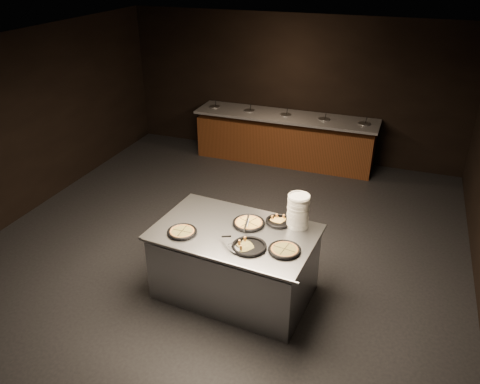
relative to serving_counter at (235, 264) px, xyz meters
The scene contains 11 objects.
room 1.35m from the serving_counter, 126.20° to the left, with size 7.02×8.02×2.92m.
salad_bar 4.33m from the serving_counter, 97.12° to the left, with size 3.70×0.83×1.18m.
serving_counter is the anchor object (origin of this frame).
plate_stack 1.05m from the serving_counter, 28.12° to the left, with size 0.27×0.27×0.43m, color white.
pan_veggie_whole 0.82m from the serving_counter, 155.25° to the right, with size 0.36×0.36×0.04m.
pan_cheese_whole 0.56m from the serving_counter, 61.49° to the left, with size 0.41×0.41×0.04m.
pan_cheese_slices_a 0.78m from the serving_counter, 39.56° to the left, with size 0.34×0.34×0.04m.
pan_cheese_slices_b 0.65m from the serving_counter, 44.29° to the right, with size 0.41×0.41×0.04m.
pan_veggie_slices 0.88m from the serving_counter, 16.49° to the right, with size 0.38×0.38×0.04m.
server_left 0.60m from the serving_counter, 38.42° to the left, with size 0.11×0.34×0.16m.
server_right 0.66m from the serving_counter, 81.03° to the right, with size 0.31×0.24×0.17m.
Camera 1 is at (2.27, -5.23, 4.02)m, focal length 35.00 mm.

